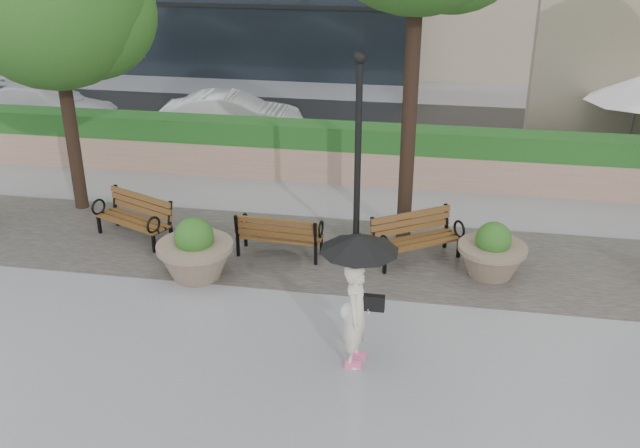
% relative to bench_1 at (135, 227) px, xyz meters
% --- Properties ---
extents(ground, '(100.00, 100.00, 0.00)m').
position_rel_bench_1_xyz_m(ground, '(3.50, -2.95, -0.26)').
color(ground, gray).
rests_on(ground, ground).
extents(cobble_strip, '(28.00, 3.20, 0.01)m').
position_rel_bench_1_xyz_m(cobble_strip, '(3.50, 0.05, -0.26)').
color(cobble_strip, '#383330').
rests_on(cobble_strip, ground).
extents(hedge_wall, '(24.00, 0.80, 1.35)m').
position_rel_bench_1_xyz_m(hedge_wall, '(3.50, 4.05, 0.40)').
color(hedge_wall, tan).
rests_on(hedge_wall, ground).
extents(asphalt_street, '(40.00, 7.00, 0.00)m').
position_rel_bench_1_xyz_m(asphalt_street, '(3.50, 8.05, -0.26)').
color(asphalt_street, black).
rests_on(asphalt_street, ground).
extents(bench_1, '(1.74, 1.26, 0.88)m').
position_rel_bench_1_xyz_m(bench_1, '(0.00, 0.00, 0.00)').
color(bench_1, brown).
rests_on(bench_1, ground).
extents(bench_2, '(1.62, 0.73, 0.85)m').
position_rel_bench_1_xyz_m(bench_2, '(2.98, -0.24, -0.01)').
color(bench_2, brown).
rests_on(bench_2, ground).
extents(bench_3, '(1.73, 1.47, 0.89)m').
position_rel_bench_1_xyz_m(bench_3, '(5.51, 0.01, 0.00)').
color(bench_3, brown).
rests_on(bench_3, ground).
extents(planter_left, '(1.34, 1.34, 1.13)m').
position_rel_bench_1_xyz_m(planter_left, '(1.72, -1.30, 0.18)').
color(planter_left, '#7F6B56').
rests_on(planter_left, ground).
extents(planter_right, '(1.21, 1.21, 1.01)m').
position_rel_bench_1_xyz_m(planter_right, '(6.86, -0.34, 0.14)').
color(planter_right, '#7F6B56').
rests_on(planter_right, ground).
extents(lamppost, '(0.28, 0.28, 3.80)m').
position_rel_bench_1_xyz_m(lamppost, '(4.37, 0.21, 1.40)').
color(lamppost, black).
rests_on(lamppost, ground).
extents(patio_umb_white, '(2.50, 2.50, 2.30)m').
position_rel_bench_1_xyz_m(patio_umb_white, '(10.44, 6.09, 1.73)').
color(patio_umb_white, black).
rests_on(patio_umb_white, ground).
extents(car_left, '(4.62, 2.26, 1.29)m').
position_rel_bench_1_xyz_m(car_left, '(-5.62, 6.84, 0.39)').
color(car_left, silver).
rests_on(car_left, ground).
extents(car_right, '(4.01, 1.77, 1.28)m').
position_rel_bench_1_xyz_m(car_right, '(-0.00, 6.84, 0.38)').
color(car_right, silver).
rests_on(car_right, ground).
extents(pedestrian, '(1.09, 1.09, 2.01)m').
position_rel_bench_1_xyz_m(pedestrian, '(4.84, -3.38, 0.96)').
color(pedestrian, beige).
rests_on(pedestrian, ground).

